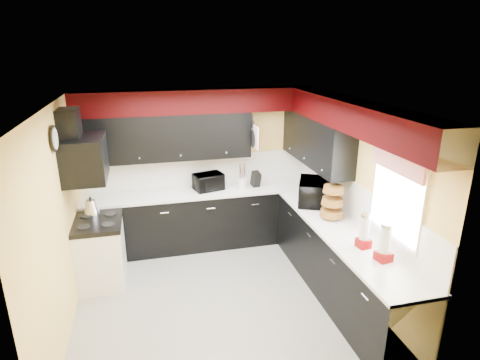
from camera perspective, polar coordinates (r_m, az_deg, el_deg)
The scene contains 35 objects.
ground at distance 5.45m, azimuth -2.78°, elevation -16.26°, with size 3.60×3.60×0.00m, color gray.
wall_back at distance 6.52m, azimuth -6.02°, elevation 1.92°, with size 3.60×0.06×2.50m, color #E0C666.
wall_right at distance 5.45m, azimuth 15.93°, elevation -2.16°, with size 0.06×3.60×2.50m, color #E0C666.
wall_left at distance 4.88m, azimuth -24.37°, elevation -5.66°, with size 0.06×3.60×2.50m, color #E0C666.
ceiling at distance 4.51m, azimuth -3.29°, elevation 10.74°, with size 3.60×3.60×0.06m, color white.
cab_back at distance 6.52m, azimuth -5.41°, elevation -5.57°, with size 3.60×0.60×0.90m, color black.
cab_right at distance 5.41m, azimuth 13.90°, elevation -11.50°, with size 0.60×3.00×0.90m, color black.
counter_back at distance 6.35m, azimuth -5.54°, elevation -1.70°, with size 3.62×0.64×0.04m, color white.
counter_right at distance 5.20m, azimuth 14.30°, elevation -7.01°, with size 0.64×3.02×0.04m, color white.
splash_back at distance 6.53m, azimuth -5.99°, elevation 1.39°, with size 3.60×0.02×0.50m, color white.
splash_right at distance 5.46m, azimuth 15.78°, elevation -2.76°, with size 0.02×3.60×0.50m, color white.
upper_back at distance 6.17m, azimuth -10.59°, elevation 6.01°, with size 2.60×0.35×0.70m, color black.
upper_right at distance 5.98m, azimuth 10.74°, elevation 5.59°, with size 0.35×1.80×0.70m, color black.
soffit_back at distance 6.12m, azimuth -6.13°, elevation 11.11°, with size 3.60×0.36×0.35m, color black.
soffit_right at distance 4.93m, azimuth 16.21°, elevation 8.66°, with size 0.36×3.24×0.35m, color black.
stove at distance 5.85m, azimuth -19.15°, elevation -9.86°, with size 0.60×0.75×0.86m, color white.
cooktop at distance 5.65m, azimuth -19.65°, elevation -5.74°, with size 0.62×0.77×0.06m, color black.
hood at distance 5.37m, azimuth -21.20°, elevation 2.92°, with size 0.50×0.78×0.55m, color black.
hood_duct at distance 5.30m, azimuth -23.14°, elevation 7.17°, with size 0.24×0.40×0.40m, color black.
window at distance 4.63m, azimuth 21.47°, elevation -2.51°, with size 0.03×0.86×0.96m, color white, non-canonical shape.
valance at distance 4.48m, azimuth 21.49°, elevation 2.20°, with size 0.04×0.88×0.20m, color red.
pan_top at distance 6.27m, azimuth 1.59°, elevation 8.38°, with size 0.03×0.22×0.40m, color black, non-canonical shape.
pan_mid at distance 6.19m, azimuth 1.89°, elevation 5.89°, with size 0.03×0.28×0.46m, color black, non-canonical shape.
pan_low at distance 6.45m, azimuth 1.26°, elevation 6.13°, with size 0.03×0.24×0.42m, color black, non-canonical shape.
cut_board at distance 6.07m, azimuth 2.29°, elevation 6.11°, with size 0.03×0.26×0.35m, color white.
baskets at distance 5.38m, azimuth 13.00°, elevation -2.95°, with size 0.27×0.27×0.50m, color brown, non-canonical shape.
clock at distance 4.84m, azimuth -24.95°, elevation 5.35°, with size 0.03×0.30×0.30m, color black, non-canonical shape.
deco_plate at distance 4.88m, azimuth 18.66°, elevation 7.42°, with size 0.03×0.24×0.24m, color white, non-canonical shape.
toaster_oven at distance 6.34m, azimuth -4.48°, elevation -0.25°, with size 0.44×0.37×0.26m, color black.
microwave at distance 5.88m, azimuth 10.46°, elevation -1.65°, with size 0.61×0.42×0.34m, color black.
utensil_crock at distance 6.40m, azimuth 0.35°, elevation -0.44°, with size 0.16×0.16×0.17m, color silver.
knife_block at distance 6.46m, azimuth 2.26°, elevation 0.10°, with size 0.11×0.16×0.25m, color black.
kettle at distance 5.86m, azimuth -20.41°, elevation -3.59°, with size 0.22×0.22×0.20m, color silver, non-canonical shape.
dispenser_a at distance 4.74m, azimuth 17.29°, elevation -7.10°, with size 0.14×0.14×0.37m, color #56170E, non-canonical shape.
dispenser_b at distance 4.53m, azimuth 19.93°, elevation -8.43°, with size 0.15×0.15×0.41m, color maroon, non-canonical shape.
Camera 1 is at (-0.82, -4.39, 3.13)m, focal length 30.00 mm.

